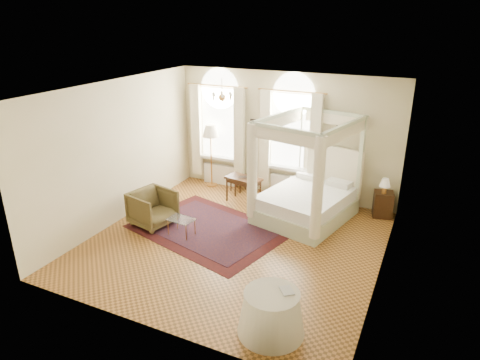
# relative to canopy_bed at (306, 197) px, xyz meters

# --- Properties ---
(ground) EXTENTS (6.00, 6.00, 0.00)m
(ground) POSITION_rel_canopy_bed_xyz_m (-1.01, -1.78, -0.56)
(ground) COLOR #A96D31
(ground) RESTS_ON ground
(room_walls) EXTENTS (6.00, 6.00, 6.00)m
(room_walls) POSITION_rel_canopy_bed_xyz_m (-1.01, -1.78, 1.42)
(room_walls) COLOR beige
(room_walls) RESTS_ON ground
(window_left) EXTENTS (1.62, 0.27, 3.29)m
(window_left) POSITION_rel_canopy_bed_xyz_m (-2.91, 1.09, 0.93)
(window_left) COLOR white
(window_left) RESTS_ON room_walls
(window_right) EXTENTS (1.62, 0.27, 3.29)m
(window_right) POSITION_rel_canopy_bed_xyz_m (-0.81, 1.09, 0.93)
(window_right) COLOR white
(window_right) RESTS_ON room_walls
(chandelier) EXTENTS (0.51, 0.45, 0.50)m
(chandelier) POSITION_rel_canopy_bed_xyz_m (-1.91, -0.58, 2.35)
(chandelier) COLOR #B17D3B
(chandelier) RESTS_ON room_walls
(wall_pictures) EXTENTS (2.54, 0.03, 0.39)m
(wall_pictures) POSITION_rel_canopy_bed_xyz_m (-0.92, 1.19, 1.33)
(wall_pictures) COLOR black
(wall_pictures) RESTS_ON room_walls
(canopy_bed) EXTENTS (2.31, 2.63, 2.47)m
(canopy_bed) POSITION_rel_canopy_bed_xyz_m (0.00, 0.00, 0.00)
(canopy_bed) COLOR #B6BF9B
(canopy_bed) RESTS_ON ground
(nightstand) EXTENTS (0.52, 0.49, 0.63)m
(nightstand) POSITION_rel_canopy_bed_xyz_m (1.68, 0.92, -0.24)
(nightstand) COLOR #37210F
(nightstand) RESTS_ON ground
(nightstand_lamp) EXTENTS (0.26, 0.26, 0.37)m
(nightstand_lamp) POSITION_rel_canopy_bed_xyz_m (1.67, 0.85, 0.32)
(nightstand_lamp) COLOR #B17D3B
(nightstand_lamp) RESTS_ON nightstand
(writing_desk) EXTENTS (1.00, 0.65, 0.69)m
(writing_desk) POSITION_rel_canopy_bed_xyz_m (-1.74, 0.23, 0.03)
(writing_desk) COLOR #37210F
(writing_desk) RESTS_ON ground
(laptop) EXTENTS (0.41, 0.32, 0.03)m
(laptop) POSITION_rel_canopy_bed_xyz_m (-1.71, 0.29, 0.15)
(laptop) COLOR black
(laptop) RESTS_ON writing_desk
(stool) EXTENTS (0.45, 0.45, 0.46)m
(stool) POSITION_rel_canopy_bed_xyz_m (-2.22, 0.92, -0.18)
(stool) COLOR #483C1F
(stool) RESTS_ON ground
(armchair) EXTENTS (1.09, 1.07, 0.83)m
(armchair) POSITION_rel_canopy_bed_xyz_m (-3.12, -1.82, -0.15)
(armchair) COLOR #4A3E20
(armchair) RESTS_ON ground
(coffee_table) EXTENTS (0.61, 0.45, 0.39)m
(coffee_table) POSITION_rel_canopy_bed_xyz_m (-2.24, -1.98, -0.21)
(coffee_table) COLOR white
(coffee_table) RESTS_ON ground
(floor_lamp) EXTENTS (0.46, 0.46, 1.79)m
(floor_lamp) POSITION_rel_canopy_bed_xyz_m (-3.07, 0.92, 0.97)
(floor_lamp) COLOR #B17D3B
(floor_lamp) RESTS_ON ground
(oriental_rug) EXTENTS (3.83, 3.16, 0.01)m
(oriental_rug) POSITION_rel_canopy_bed_xyz_m (-1.82, -1.50, -0.55)
(oriental_rug) COLOR #441110
(oriental_rug) RESTS_ON ground
(side_table) EXTENTS (1.05, 1.05, 0.72)m
(side_table) POSITION_rel_canopy_bed_xyz_m (0.71, -4.06, -0.21)
(side_table) COLOR white
(side_table) RESTS_ON ground
(book) EXTENTS (0.29, 0.30, 0.02)m
(book) POSITION_rel_canopy_bed_xyz_m (0.83, -3.98, 0.17)
(book) COLOR black
(book) RESTS_ON side_table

